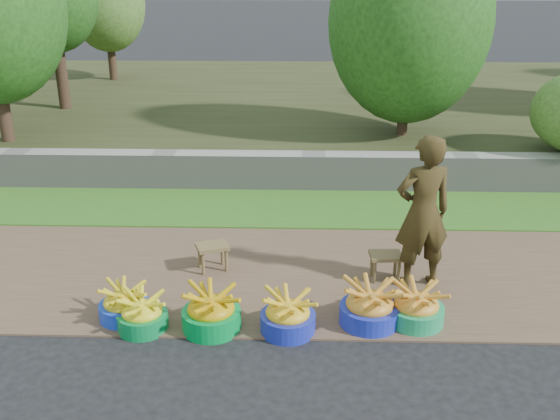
{
  "coord_description": "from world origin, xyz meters",
  "views": [
    {
      "loc": [
        -0.24,
        -4.78,
        3.14
      ],
      "look_at": [
        -0.42,
        1.3,
        0.75
      ],
      "focal_mm": 40.0,
      "sensor_mm": 36.0,
      "label": 1
    }
  ],
  "objects_px": {
    "basin_d": "(288,315)",
    "basin_a": "(124,304)",
    "stool_right": "(386,259)",
    "vendor_woman": "(423,213)",
    "stool_left": "(212,250)",
    "basin_f": "(416,307)",
    "basin_b": "(142,314)",
    "basin_c": "(211,312)",
    "basin_e": "(369,307)"
  },
  "relations": [
    {
      "from": "basin_d",
      "to": "basin_a",
      "type": "bearing_deg",
      "value": 173.89
    },
    {
      "from": "stool_right",
      "to": "vendor_woman",
      "type": "distance_m",
      "value": 0.67
    },
    {
      "from": "basin_d",
      "to": "stool_left",
      "type": "xyz_separation_m",
      "value": [
        -0.84,
        1.19,
        0.09
      ]
    },
    {
      "from": "vendor_woman",
      "to": "basin_f",
      "type": "bearing_deg",
      "value": 65.41
    },
    {
      "from": "basin_a",
      "to": "basin_f",
      "type": "relative_size",
      "value": 0.91
    },
    {
      "from": "basin_f",
      "to": "basin_a",
      "type": "bearing_deg",
      "value": -179.96
    },
    {
      "from": "basin_b",
      "to": "basin_c",
      "type": "xyz_separation_m",
      "value": [
        0.64,
        0.02,
        0.03
      ]
    },
    {
      "from": "basin_c",
      "to": "basin_e",
      "type": "xyz_separation_m",
      "value": [
        1.46,
        0.12,
        0.0
      ]
    },
    {
      "from": "basin_b",
      "to": "vendor_woman",
      "type": "height_order",
      "value": "vendor_woman"
    },
    {
      "from": "stool_left",
      "to": "basin_e",
      "type": "bearing_deg",
      "value": -33.37
    },
    {
      "from": "basin_b",
      "to": "stool_right",
      "type": "bearing_deg",
      "value": 23.44
    },
    {
      "from": "basin_f",
      "to": "stool_right",
      "type": "xyz_separation_m",
      "value": [
        -0.18,
        0.85,
        0.08
      ]
    },
    {
      "from": "basin_b",
      "to": "basin_c",
      "type": "distance_m",
      "value": 0.64
    },
    {
      "from": "basin_b",
      "to": "stool_left",
      "type": "bearing_deg",
      "value": 67.42
    },
    {
      "from": "basin_d",
      "to": "stool_left",
      "type": "bearing_deg",
      "value": 125.21
    },
    {
      "from": "basin_d",
      "to": "stool_left",
      "type": "distance_m",
      "value": 1.46
    },
    {
      "from": "basin_f",
      "to": "stool_left",
      "type": "relative_size",
      "value": 1.29
    },
    {
      "from": "basin_f",
      "to": "vendor_woman",
      "type": "relative_size",
      "value": 0.33
    },
    {
      "from": "basin_a",
      "to": "basin_e",
      "type": "relative_size",
      "value": 0.85
    },
    {
      "from": "stool_left",
      "to": "basin_a",
      "type": "bearing_deg",
      "value": -124.51
    },
    {
      "from": "basin_a",
      "to": "basin_b",
      "type": "height_order",
      "value": "basin_a"
    },
    {
      "from": "basin_c",
      "to": "basin_a",
      "type": "bearing_deg",
      "value": 170.29
    },
    {
      "from": "stool_right",
      "to": "basin_e",
      "type": "bearing_deg",
      "value": -106.29
    },
    {
      "from": "basin_b",
      "to": "vendor_woman",
      "type": "xyz_separation_m",
      "value": [
        2.68,
        0.92,
        0.67
      ]
    },
    {
      "from": "basin_e",
      "to": "stool_right",
      "type": "xyz_separation_m",
      "value": [
        0.26,
        0.88,
        0.07
      ]
    },
    {
      "from": "basin_a",
      "to": "basin_c",
      "type": "bearing_deg",
      "value": -9.71
    },
    {
      "from": "basin_e",
      "to": "stool_right",
      "type": "distance_m",
      "value": 0.92
    },
    {
      "from": "stool_right",
      "to": "basin_b",
      "type": "bearing_deg",
      "value": -156.56
    },
    {
      "from": "basin_f",
      "to": "vendor_woman",
      "type": "distance_m",
      "value": 1.01
    },
    {
      "from": "basin_f",
      "to": "stool_left",
      "type": "xyz_separation_m",
      "value": [
        -2.03,
        1.03,
        0.08
      ]
    },
    {
      "from": "stool_right",
      "to": "basin_f",
      "type": "bearing_deg",
      "value": -78.26
    },
    {
      "from": "basin_a",
      "to": "vendor_woman",
      "type": "height_order",
      "value": "vendor_woman"
    },
    {
      "from": "basin_d",
      "to": "vendor_woman",
      "type": "distance_m",
      "value": 1.76
    },
    {
      "from": "basin_a",
      "to": "basin_e",
      "type": "distance_m",
      "value": 2.31
    },
    {
      "from": "basin_b",
      "to": "basin_e",
      "type": "bearing_deg",
      "value": 3.79
    },
    {
      "from": "basin_c",
      "to": "basin_f",
      "type": "relative_size",
      "value": 1.04
    },
    {
      "from": "basin_d",
      "to": "vendor_woman",
      "type": "height_order",
      "value": "vendor_woman"
    },
    {
      "from": "basin_a",
      "to": "basin_f",
      "type": "distance_m",
      "value": 2.74
    },
    {
      "from": "basin_a",
      "to": "basin_c",
      "type": "xyz_separation_m",
      "value": [
        0.85,
        -0.14,
        0.02
      ]
    },
    {
      "from": "basin_c",
      "to": "basin_e",
      "type": "relative_size",
      "value": 0.98
    },
    {
      "from": "basin_c",
      "to": "basin_e",
      "type": "bearing_deg",
      "value": 4.7
    },
    {
      "from": "basin_b",
      "to": "vendor_woman",
      "type": "distance_m",
      "value": 2.91
    },
    {
      "from": "basin_c",
      "to": "vendor_woman",
      "type": "height_order",
      "value": "vendor_woman"
    },
    {
      "from": "basin_a",
      "to": "vendor_woman",
      "type": "relative_size",
      "value": 0.3
    },
    {
      "from": "basin_b",
      "to": "basin_f",
      "type": "bearing_deg",
      "value": 3.74
    },
    {
      "from": "basin_c",
      "to": "basin_d",
      "type": "relative_size",
      "value": 1.07
    },
    {
      "from": "basin_b",
      "to": "basin_d",
      "type": "relative_size",
      "value": 0.92
    },
    {
      "from": "basin_a",
      "to": "basin_c",
      "type": "distance_m",
      "value": 0.86
    },
    {
      "from": "basin_b",
      "to": "basin_d",
      "type": "height_order",
      "value": "basin_d"
    },
    {
      "from": "basin_d",
      "to": "basin_f",
      "type": "distance_m",
      "value": 1.2
    }
  ]
}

